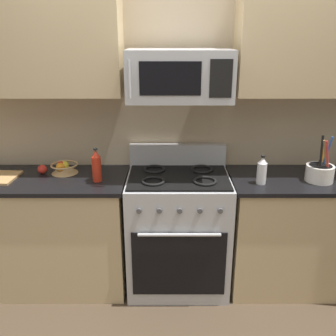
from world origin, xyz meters
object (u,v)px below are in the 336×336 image
range_oven (179,230)px  utensil_crock (322,172)px  bottle_vinegar (263,171)px  bottle_hot_sauce (98,166)px  microwave (181,75)px  apple_loose (44,169)px  fruit_basket (66,167)px

range_oven → utensil_crock: (1.01, -0.06, 0.50)m
bottle_vinegar → bottle_hot_sauce: bearing=177.6°
utensil_crock → bottle_hot_sauce: 1.60m
microwave → bottle_hot_sauce: (-0.59, -0.09, -0.62)m
utensil_crock → bottle_vinegar: 0.43m
range_oven → apple_loose: range_oven is taller
bottle_hot_sauce → utensil_crock: bearing=0.0°
microwave → bottle_vinegar: (0.58, -0.13, -0.64)m
range_oven → microwave: (-0.00, 0.03, 1.17)m
utensil_crock → fruit_basket: (-1.88, 0.16, -0.03)m
utensil_crock → bottle_vinegar: size_ratio=1.60×
microwave → bottle_hot_sauce: bearing=-171.7°
microwave → bottle_vinegar: 0.88m
bottle_vinegar → microwave: bearing=167.0°
fruit_basket → bottle_vinegar: size_ratio=0.98×
range_oven → fruit_basket: range_oven is taller
apple_loose → bottle_hot_sauce: bottle_hot_sauce is taller
utensil_crock → bottle_hot_sauce: utensil_crock is taller
range_oven → apple_loose: 1.14m
microwave → utensil_crock: (1.01, -0.09, -0.67)m
fruit_basket → apple_loose: (-0.16, -0.02, -0.01)m
bottle_hot_sauce → bottle_vinegar: 1.17m
utensil_crock → apple_loose: utensil_crock is taller
fruit_basket → apple_loose: fruit_basket is taller
range_oven → bottle_vinegar: size_ratio=5.21×
bottle_hot_sauce → apple_loose: bearing=161.4°
microwave → fruit_basket: (-0.87, 0.08, -0.69)m
utensil_crock → fruit_basket: bearing=175.0°
apple_loose → bottle_hot_sauce: size_ratio=0.28×
microwave → utensil_crock: size_ratio=2.12×
bottle_hot_sauce → bottle_vinegar: (1.17, -0.05, -0.02)m
fruit_basket → bottle_hot_sauce: (0.28, -0.16, 0.07)m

